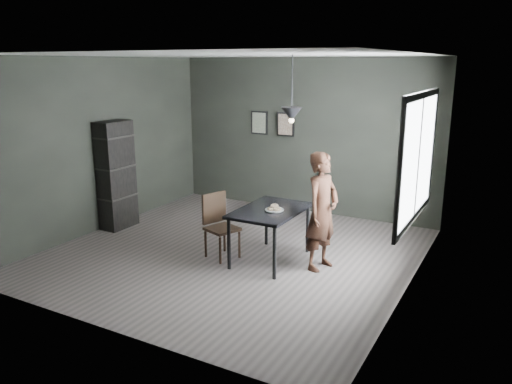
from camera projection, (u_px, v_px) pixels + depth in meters
The scene contains 13 objects.
ground at pixel (233, 252), 7.32m from camera, with size 5.00×5.00×0.00m, color #3B3533.
back_wall at pixel (304, 136), 9.09m from camera, with size 5.00×0.10×2.80m, color black.
ceiling at pixel (231, 55), 6.62m from camera, with size 5.00×5.00×0.02m.
window_assembly at pixel (418, 158), 5.94m from camera, with size 0.04×1.96×1.56m.
cafe_table at pixel (270, 215), 6.87m from camera, with size 0.80×1.20×0.75m.
white_plate at pixel (274, 210), 6.77m from camera, with size 0.23×0.23×0.01m, color silver.
donut_pile at pixel (274, 208), 6.76m from camera, with size 0.19×0.19×0.08m.
woman at pixel (322, 211), 6.59m from camera, with size 0.58×0.38×1.59m, color black.
wood_chair at pixel (219, 221), 7.07m from camera, with size 0.51×0.51×0.92m.
shelf_unit at pixel (116, 175), 8.26m from camera, with size 0.34×0.60×1.79m, color black.
pendant_lamp at pixel (291, 114), 6.50m from camera, with size 0.28×0.28×0.86m.
framed_print_left at pixel (259, 123), 9.43m from camera, with size 0.34×0.04×0.44m.
framed_print_right at pixel (286, 124), 9.18m from camera, with size 0.34×0.04×0.44m.
Camera 1 is at (3.58, -5.86, 2.70)m, focal length 35.00 mm.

